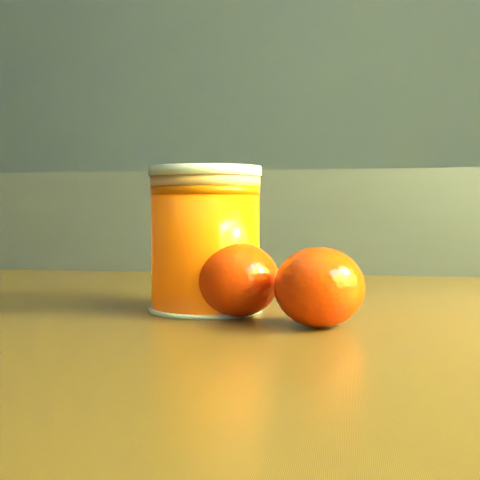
# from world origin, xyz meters

# --- Properties ---
(kitchen_counter) EXTENTS (3.15, 0.60, 0.90)m
(kitchen_counter) POSITION_xyz_m (0.00, 1.45, 0.45)
(kitchen_counter) COLOR #45454A
(kitchen_counter) RESTS_ON ground
(table) EXTENTS (1.04, 0.77, 0.74)m
(table) POSITION_xyz_m (0.87, 0.29, 0.65)
(table) COLOR brown
(table) RESTS_ON ground
(juice_glass) EXTENTS (0.09, 0.09, 0.11)m
(juice_glass) POSITION_xyz_m (0.73, 0.33, 0.80)
(juice_glass) COLOR #FF5805
(juice_glass) RESTS_ON table
(orange_front) EXTENTS (0.08, 0.08, 0.06)m
(orange_front) POSITION_xyz_m (0.76, 0.30, 0.77)
(orange_front) COLOR #F33304
(orange_front) RESTS_ON table
(orange_back) EXTENTS (0.08, 0.08, 0.06)m
(orange_back) POSITION_xyz_m (0.83, 0.27, 0.77)
(orange_back) COLOR #F33304
(orange_back) RESTS_ON table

